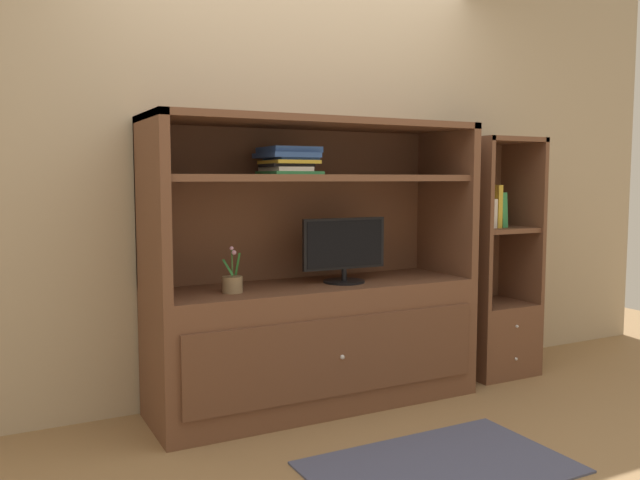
# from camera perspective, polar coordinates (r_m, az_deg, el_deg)

# --- Properties ---
(ground_plane) EXTENTS (8.00, 8.00, 0.00)m
(ground_plane) POSITION_cam_1_polar(r_m,az_deg,el_deg) (3.51, 2.74, -15.97)
(ground_plane) COLOR #99754C
(painted_rear_wall) EXTENTS (6.00, 0.10, 2.80)m
(painted_rear_wall) POSITION_cam_1_polar(r_m,az_deg,el_deg) (3.94, -2.71, 7.14)
(painted_rear_wall) COLOR tan
(painted_rear_wall) RESTS_ON ground_plane
(area_rug) EXTENTS (1.16, 0.71, 0.01)m
(area_rug) POSITION_cam_1_polar(r_m,az_deg,el_deg) (3.11, 10.40, -18.91)
(area_rug) COLOR #4C5170
(area_rug) RESTS_ON ground_plane
(media_console) EXTENTS (1.86, 0.60, 1.60)m
(media_console) POSITION_cam_1_polar(r_m,az_deg,el_deg) (3.71, -0.40, -6.62)
(media_console) COLOR brown
(media_console) RESTS_ON ground_plane
(tv_monitor) EXTENTS (0.52, 0.24, 0.37)m
(tv_monitor) POSITION_cam_1_polar(r_m,az_deg,el_deg) (3.69, 2.13, -0.80)
(tv_monitor) COLOR black
(tv_monitor) RESTS_ON media_console
(potted_plant) EXTENTS (0.11, 0.11, 0.24)m
(potted_plant) POSITION_cam_1_polar(r_m,az_deg,el_deg) (3.40, -7.65, -3.77)
(potted_plant) COLOR #8C7251
(potted_plant) RESTS_ON media_console
(magazine_stack) EXTENTS (0.30, 0.33, 0.15)m
(magazine_stack) POSITION_cam_1_polar(r_m,az_deg,el_deg) (3.55, -2.83, 6.95)
(magazine_stack) COLOR #338C4C
(magazine_stack) RESTS_ON media_console
(bookshelf_tall) EXTENTS (0.47, 0.43, 1.54)m
(bookshelf_tall) POSITION_cam_1_polar(r_m,az_deg,el_deg) (4.46, 14.86, -4.75)
(bookshelf_tall) COLOR brown
(bookshelf_tall) RESTS_ON ground_plane
(upright_book_row) EXTENTS (0.20, 0.17, 0.28)m
(upright_book_row) POSITION_cam_1_polar(r_m,az_deg,el_deg) (4.34, 14.39, 2.59)
(upright_book_row) COLOR purple
(upright_book_row) RESTS_ON bookshelf_tall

